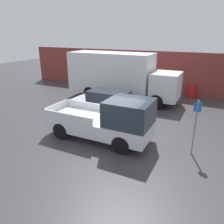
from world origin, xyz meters
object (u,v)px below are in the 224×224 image
object	(u,v)px
delivery_truck	(118,75)
newspaper_box	(192,92)
pickup_truck	(108,121)
car	(108,102)
parking_sign	(195,125)

from	to	relation	value
delivery_truck	newspaper_box	bearing A→B (deg)	29.32
pickup_truck	delivery_truck	bearing A→B (deg)	110.81
pickup_truck	car	world-z (taller)	pickup_truck
car	parking_sign	xyz separation A→B (m)	(5.63, -2.80, 0.59)
pickup_truck	delivery_truck	distance (m)	7.29
pickup_truck	delivery_truck	world-z (taller)	delivery_truck
pickup_truck	parking_sign	size ratio (longest dim) A/B	2.14
car	delivery_truck	distance (m)	3.78
car	newspaper_box	bearing A→B (deg)	55.77
car	newspaper_box	xyz separation A→B (m)	(4.40, 6.46, -0.30)
delivery_truck	parking_sign	bearing A→B (deg)	-44.12
parking_sign	newspaper_box	size ratio (longest dim) A/B	2.46
car	parking_sign	bearing A→B (deg)	-26.46
pickup_truck	car	xyz separation A→B (m)	(-1.70, 3.26, -0.23)
delivery_truck	pickup_truck	bearing A→B (deg)	-69.19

